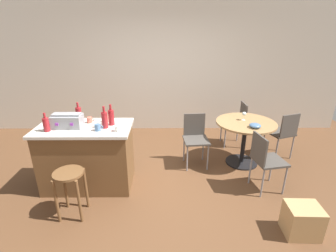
{
  "coord_description": "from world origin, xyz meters",
  "views": [
    {
      "loc": [
        0.15,
        -3.14,
        2.21
      ],
      "look_at": [
        0.17,
        0.53,
        0.76
      ],
      "focal_mm": 26.79,
      "sensor_mm": 36.0,
      "label": 1
    }
  ],
  "objects_px": {
    "cup_1": "(56,119)",
    "bottle_0": "(105,120)",
    "kitchen_island": "(87,157)",
    "bottle_1": "(46,124)",
    "cup_4": "(106,119)",
    "cup_2": "(98,127)",
    "folding_chair_far": "(283,132)",
    "folding_chair_right": "(195,136)",
    "serving_bowl": "(255,126)",
    "toolbox": "(67,121)",
    "cup_0": "(90,120)",
    "folding_chair_near": "(265,158)",
    "wooden_stool": "(70,183)",
    "cup_3": "(118,128)",
    "bottle_3": "(111,117)",
    "bottle_2": "(79,114)",
    "dining_table": "(245,132)",
    "folding_chair_left": "(236,121)",
    "wine_glass": "(244,114)",
    "cardboard_box": "(302,220)"
  },
  "relations": [
    {
      "from": "dining_table",
      "to": "folding_chair_left",
      "type": "distance_m",
      "value": 0.74
    },
    {
      "from": "folding_chair_far",
      "to": "serving_bowl",
      "type": "distance_m",
      "value": 0.84
    },
    {
      "from": "cup_4",
      "to": "cup_2",
      "type": "bearing_deg",
      "value": -96.9
    },
    {
      "from": "cup_4",
      "to": "bottle_3",
      "type": "bearing_deg",
      "value": -51.28
    },
    {
      "from": "bottle_1",
      "to": "wine_glass",
      "type": "bearing_deg",
      "value": 16.95
    },
    {
      "from": "toolbox",
      "to": "bottle_2",
      "type": "height_order",
      "value": "bottle_2"
    },
    {
      "from": "folding_chair_far",
      "to": "wine_glass",
      "type": "height_order",
      "value": "wine_glass"
    },
    {
      "from": "bottle_2",
      "to": "cup_3",
      "type": "distance_m",
      "value": 0.75
    },
    {
      "from": "cup_2",
      "to": "wine_glass",
      "type": "xyz_separation_m",
      "value": [
        2.19,
        0.85,
        -0.11
      ]
    },
    {
      "from": "cup_2",
      "to": "wine_glass",
      "type": "bearing_deg",
      "value": 21.32
    },
    {
      "from": "folding_chair_right",
      "to": "toolbox",
      "type": "relative_size",
      "value": 2.23
    },
    {
      "from": "bottle_1",
      "to": "bottle_3",
      "type": "xyz_separation_m",
      "value": [
        0.8,
        0.23,
        0.02
      ]
    },
    {
      "from": "cup_0",
      "to": "cup_1",
      "type": "height_order",
      "value": "cup_1"
    },
    {
      "from": "bottle_3",
      "to": "wine_glass",
      "type": "height_order",
      "value": "bottle_3"
    },
    {
      "from": "toolbox",
      "to": "cup_0",
      "type": "distance_m",
      "value": 0.31
    },
    {
      "from": "folding_chair_right",
      "to": "serving_bowl",
      "type": "relative_size",
      "value": 4.81
    },
    {
      "from": "dining_table",
      "to": "wine_glass",
      "type": "relative_size",
      "value": 6.78
    },
    {
      "from": "bottle_2",
      "to": "folding_chair_right",
      "type": "bearing_deg",
      "value": 12.3
    },
    {
      "from": "folding_chair_far",
      "to": "folding_chair_left",
      "type": "xyz_separation_m",
      "value": [
        -0.67,
        0.56,
        -0.0
      ]
    },
    {
      "from": "wooden_stool",
      "to": "serving_bowl",
      "type": "relative_size",
      "value": 3.4
    },
    {
      "from": "cup_1",
      "to": "bottle_0",
      "type": "bearing_deg",
      "value": -15.7
    },
    {
      "from": "cup_1",
      "to": "serving_bowl",
      "type": "height_order",
      "value": "cup_1"
    },
    {
      "from": "kitchen_island",
      "to": "bottle_1",
      "type": "xyz_separation_m",
      "value": [
        -0.43,
        -0.16,
        0.56
      ]
    },
    {
      "from": "wooden_stool",
      "to": "folding_chair_near",
      "type": "height_order",
      "value": "folding_chair_near"
    },
    {
      "from": "folding_chair_left",
      "to": "wine_glass",
      "type": "xyz_separation_m",
      "value": [
        -0.08,
        -0.65,
        0.36
      ]
    },
    {
      "from": "kitchen_island",
      "to": "cardboard_box",
      "type": "height_order",
      "value": "kitchen_island"
    },
    {
      "from": "bottle_2",
      "to": "cup_4",
      "type": "bearing_deg",
      "value": -6.61
    },
    {
      "from": "cup_2",
      "to": "serving_bowl",
      "type": "distance_m",
      "value": 2.34
    },
    {
      "from": "cup_4",
      "to": "wine_glass",
      "type": "height_order",
      "value": "cup_4"
    },
    {
      "from": "bottle_1",
      "to": "bottle_2",
      "type": "relative_size",
      "value": 0.92
    },
    {
      "from": "dining_table",
      "to": "cup_1",
      "type": "bearing_deg",
      "value": -170.94
    },
    {
      "from": "cup_4",
      "to": "folding_chair_right",
      "type": "bearing_deg",
      "value": 17.68
    },
    {
      "from": "cup_0",
      "to": "cup_1",
      "type": "relative_size",
      "value": 0.99
    },
    {
      "from": "cup_4",
      "to": "cup_1",
      "type": "bearing_deg",
      "value": -177.86
    },
    {
      "from": "toolbox",
      "to": "cup_4",
      "type": "relative_size",
      "value": 3.4
    },
    {
      "from": "bottle_2",
      "to": "serving_bowl",
      "type": "xyz_separation_m",
      "value": [
        2.64,
        0.14,
        -0.24
      ]
    },
    {
      "from": "cup_3",
      "to": "cardboard_box",
      "type": "height_order",
      "value": "cup_3"
    },
    {
      "from": "folding_chair_far",
      "to": "cup_2",
      "type": "relative_size",
      "value": 7.6
    },
    {
      "from": "folding_chair_near",
      "to": "toolbox",
      "type": "relative_size",
      "value": 2.21
    },
    {
      "from": "cup_3",
      "to": "bottle_3",
      "type": "bearing_deg",
      "value": 118.55
    },
    {
      "from": "cup_3",
      "to": "cup_4",
      "type": "xyz_separation_m",
      "value": [
        -0.22,
        0.35,
        0.0
      ]
    },
    {
      "from": "folding_chair_near",
      "to": "cup_0",
      "type": "bearing_deg",
      "value": 173.35
    },
    {
      "from": "toolbox",
      "to": "cup_0",
      "type": "bearing_deg",
      "value": 34.25
    },
    {
      "from": "kitchen_island",
      "to": "bottle_0",
      "type": "relative_size",
      "value": 4.27
    },
    {
      "from": "folding_chair_far",
      "to": "serving_bowl",
      "type": "relative_size",
      "value": 4.79
    },
    {
      "from": "bottle_0",
      "to": "cup_1",
      "type": "distance_m",
      "value": 0.78
    },
    {
      "from": "folding_chair_left",
      "to": "cup_0",
      "type": "relative_size",
      "value": 7.93
    },
    {
      "from": "bottle_0",
      "to": "cup_0",
      "type": "bearing_deg",
      "value": 143.71
    },
    {
      "from": "bottle_0",
      "to": "cup_3",
      "type": "bearing_deg",
      "value": -31.94
    },
    {
      "from": "folding_chair_right",
      "to": "serving_bowl",
      "type": "xyz_separation_m",
      "value": [
        0.88,
        -0.25,
        0.28
      ]
    }
  ]
}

